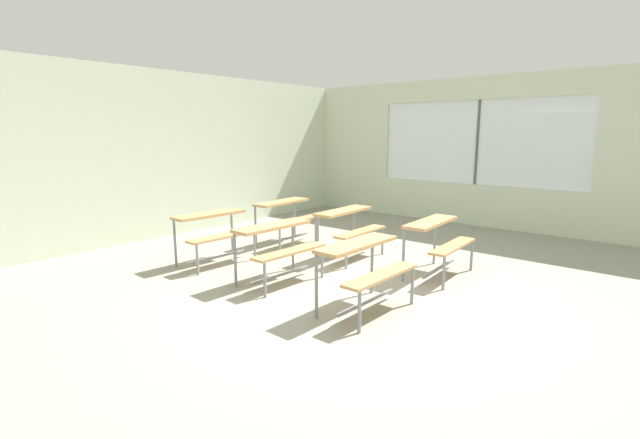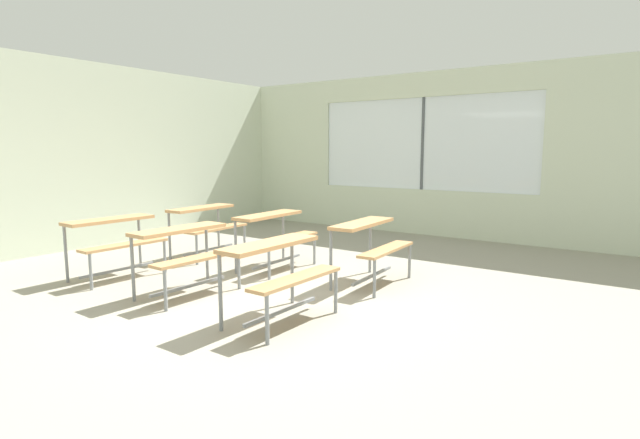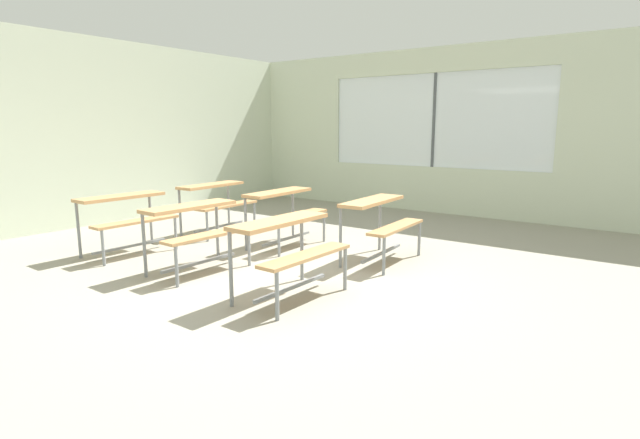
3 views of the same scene
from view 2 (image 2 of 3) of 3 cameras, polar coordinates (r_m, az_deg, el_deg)
name	(u,v)px [view 2 (image 2 of 3)]	position (r m, az deg, el deg)	size (l,w,h in m)	color
ground	(269,307)	(5.29, -5.86, -9.91)	(10.00, 9.00, 0.05)	gray
wall_back	(40,156)	(8.68, -29.32, 6.35)	(10.00, 0.12, 3.00)	beige
wall_right	(455,158)	(9.35, 15.22, 6.81)	(0.12, 9.00, 3.00)	beige
desk_bench_r0c0	(279,262)	(4.65, -4.75, -4.88)	(1.11, 0.61, 0.74)	tan
desk_bench_r0c1	(370,237)	(5.95, 5.79, -2.04)	(1.13, 0.64, 0.74)	tan
desk_bench_r1c0	(186,245)	(5.67, -15.10, -2.79)	(1.12, 0.63, 0.74)	tan
desk_bench_r1c1	(275,227)	(6.70, -5.18, -0.90)	(1.12, 0.62, 0.74)	tan
desk_bench_r2c0	(115,233)	(6.72, -22.40, -1.45)	(1.12, 0.63, 0.74)	tan
desk_bench_r2c1	(207,219)	(7.67, -12.84, 0.06)	(1.12, 0.63, 0.74)	tan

